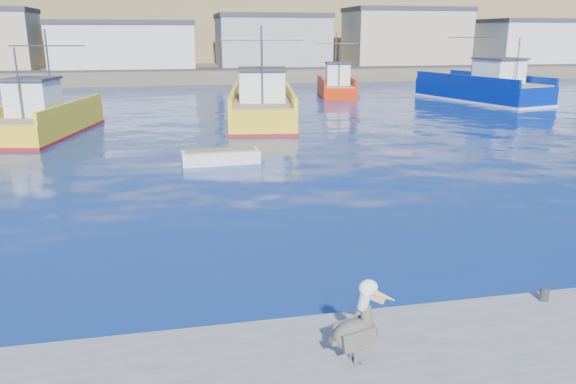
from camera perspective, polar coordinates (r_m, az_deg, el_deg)
The scene contains 9 objects.
ground at distance 15.10m, azimuth 7.21°, elevation -7.94°, with size 260.00×260.00×0.00m, color navy.
dock_bollards at distance 12.24m, azimuth 15.31°, elevation -10.99°, with size 36.20×0.20×0.30m.
far_shore at distance 122.35m, azimuth -10.24°, elevation 16.94°, with size 200.00×81.00×24.00m.
trawler_yellow_a at distance 37.69m, azimuth -23.42°, elevation 6.80°, with size 5.73×10.93×6.40m.
trawler_yellow_b at distance 39.88m, azimuth -2.63°, elevation 8.66°, with size 6.22×13.01×6.67m.
trawler_blue at distance 55.90m, azimuth 19.21°, elevation 9.92°, with size 7.91×14.19×6.79m.
boat_orange at distance 57.40m, azimuth 4.93°, elevation 10.73°, with size 4.66×8.86×6.10m.
skiff_mid at distance 27.34m, azimuth -6.87°, elevation 3.46°, with size 3.77×1.47×0.81m.
pelican at distance 10.04m, azimuth 7.13°, elevation -13.53°, with size 1.24×0.59×1.53m.
Camera 1 is at (-4.69, -13.02, 6.05)m, focal length 35.00 mm.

